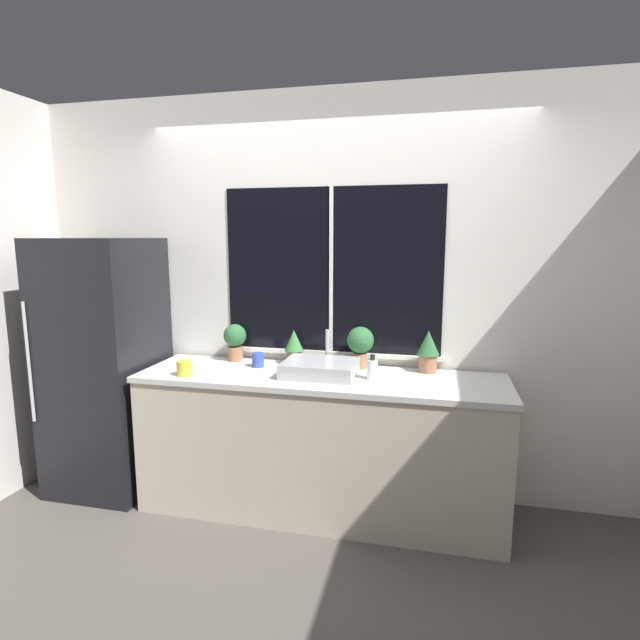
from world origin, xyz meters
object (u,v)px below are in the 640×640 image
sink (320,368)px  potted_plant_center_right (360,343)px  mug_blue (258,360)px  mug_yellow (184,368)px  potted_plant_far_right (428,349)px  soap_bottle (372,369)px  refrigerator (105,365)px  potted_plant_center_left (294,346)px  potted_plant_far_left (235,339)px

sink → potted_plant_center_right: (0.22, 0.22, 0.12)m
mug_blue → mug_yellow: 0.48m
potted_plant_far_right → soap_bottle: size_ratio=1.75×
refrigerator → soap_bottle: 1.86m
sink → potted_plant_center_left: sink is taller
refrigerator → potted_plant_far_right: size_ratio=6.46×
refrigerator → potted_plant_center_left: 1.32m
sink → potted_plant_center_right: size_ratio=1.64×
potted_plant_far_left → potted_plant_far_right: size_ratio=0.95×
sink → potted_plant_center_right: bearing=46.2°
potted_plant_far_left → potted_plant_center_left: potted_plant_far_left is taller
potted_plant_center_left → mug_blue: 0.26m
potted_plant_center_right → mug_blue: potted_plant_center_right is taller
refrigerator → sink: refrigerator is taller
refrigerator → mug_blue: bearing=5.8°
sink → potted_plant_far_right: bearing=19.1°
sink → soap_bottle: (0.33, -0.02, 0.02)m
potted_plant_center_left → mug_yellow: potted_plant_center_left is taller
refrigerator → potted_plant_far_left: size_ratio=6.78×
potted_plant_center_left → potted_plant_far_right: potted_plant_far_right is taller
sink → potted_plant_far_left: size_ratio=1.75×
sink → potted_plant_center_right: potted_plant_center_right is taller
refrigerator → soap_bottle: (1.86, -0.01, 0.09)m
soap_bottle → potted_plant_center_left: bearing=156.4°
refrigerator → potted_plant_center_right: 1.77m
potted_plant_center_right → soap_bottle: 0.29m
refrigerator → mug_yellow: refrigerator is taller
refrigerator → potted_plant_center_right: (1.75, 0.23, 0.20)m
potted_plant_center_left → mug_yellow: (-0.59, -0.43, -0.08)m
refrigerator → sink: 1.53m
sink → mug_yellow: sink is taller
sink → mug_blue: 0.46m
sink → mug_yellow: bearing=-166.2°
potted_plant_center_right → soap_bottle: size_ratio=1.79×
potted_plant_far_left → potted_plant_center_left: (0.43, -0.00, -0.02)m
potted_plant_center_right → mug_blue: size_ratio=2.91×
soap_bottle → refrigerator: bearing=179.6°
refrigerator → potted_plant_far_left: refrigerator is taller
potted_plant_center_right → sink: bearing=-133.8°
potted_plant_center_right → soap_bottle: (0.11, -0.25, -0.10)m
refrigerator → potted_plant_far_left: bearing=15.1°
potted_plant_center_left → potted_plant_far_left: bearing=180.0°
sink → mug_yellow: (-0.82, -0.20, 0.00)m
refrigerator → mug_blue: 1.09m
refrigerator → mug_yellow: bearing=-15.2°
potted_plant_far_right → soap_bottle: potted_plant_far_right is taller
potted_plant_center_right → potted_plant_far_right: potted_plant_center_right is taller
potted_plant_far_left → potted_plant_center_left: 0.43m
mug_yellow → soap_bottle: bearing=8.9°
sink → potted_plant_far_right: (0.65, 0.22, 0.10)m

